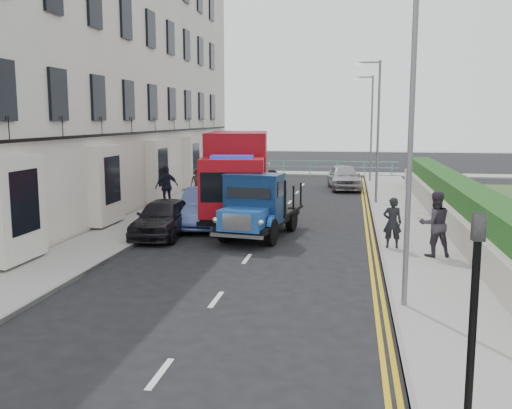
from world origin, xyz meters
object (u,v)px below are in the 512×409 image
(parked_car_front, at_px, (163,218))
(bedford_lorry, at_px, (255,210))
(lamp_near, at_px, (405,129))
(red_lorry, at_px, (237,174))
(lamp_far, at_px, (370,122))
(lamp_mid, at_px, (376,123))
(pedestrian_east_near, at_px, (392,223))

(parked_car_front, bearing_deg, bedford_lorry, -0.37)
(lamp_near, xyz_separation_m, red_lorry, (-5.79, 10.49, -2.05))
(lamp_near, bearing_deg, parked_car_front, 138.74)
(lamp_far, xyz_separation_m, bedford_lorry, (-4.40, -19.11, -2.94))
(lamp_mid, relative_size, lamp_far, 1.00)
(red_lorry, xyz_separation_m, pedestrian_east_near, (6.01, -4.72, -1.01))
(red_lorry, relative_size, parked_car_front, 1.79)
(bedford_lorry, distance_m, pedestrian_east_near, 4.76)
(lamp_far, relative_size, red_lorry, 0.97)
(lamp_far, relative_size, bedford_lorry, 1.38)
(lamp_far, bearing_deg, lamp_near, -90.00)
(lamp_mid, height_order, pedestrian_east_near, lamp_mid)
(lamp_mid, xyz_separation_m, parked_car_front, (-7.78, -9.18, -3.31))
(lamp_far, bearing_deg, lamp_mid, -90.00)
(pedestrian_east_near, bearing_deg, bedford_lorry, -15.11)
(lamp_far, bearing_deg, parked_car_front, -112.08)
(lamp_mid, height_order, parked_car_front, lamp_mid)
(lamp_far, bearing_deg, red_lorry, -110.47)
(lamp_near, distance_m, pedestrian_east_near, 6.53)
(lamp_far, xyz_separation_m, parked_car_front, (-7.78, -19.18, -3.31))
(red_lorry, bearing_deg, lamp_near, -68.98)
(bedford_lorry, bearing_deg, lamp_near, -48.61)
(lamp_far, distance_m, bedford_lorry, 19.83)
(bedford_lorry, xyz_separation_m, pedestrian_east_near, (4.63, -1.13, -0.12))
(parked_car_front, relative_size, pedestrian_east_near, 2.47)
(parked_car_front, bearing_deg, lamp_far, 66.41)
(lamp_near, relative_size, lamp_far, 1.00)
(bedford_lorry, height_order, pedestrian_east_near, bedford_lorry)
(lamp_mid, distance_m, red_lorry, 8.26)
(lamp_far, distance_m, parked_car_front, 20.96)
(pedestrian_east_near, bearing_deg, lamp_mid, -90.16)
(bedford_lorry, bearing_deg, parked_car_front, -170.05)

